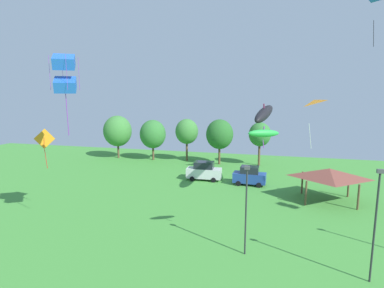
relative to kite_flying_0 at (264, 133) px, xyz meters
name	(u,v)px	position (x,y,z in m)	size (l,w,h in m)	color
kite_flying_0	(264,133)	(0.00, 0.00, 0.00)	(2.22, 1.68, 1.48)	green
kite_flying_1	(45,140)	(-19.99, 2.97, -1.62)	(1.74, 0.81, 3.80)	orange
kite_flying_2	(65,73)	(-14.18, -1.17, 4.07)	(2.12, 2.19, 6.03)	blue
kite_flying_3	(370,13)	(10.24, 17.19, 11.23)	(3.16, 2.58, 3.86)	blue
kite_flying_5	(303,117)	(3.74, 13.76, 0.28)	(2.39, 3.12, 3.90)	orange
kite_flying_6	(264,114)	(-0.30, 11.83, 0.68)	(2.47, 5.46, 2.39)	black
parked_car_leftmost	(204,171)	(-8.07, 18.24, -7.49)	(4.72, 2.21, 2.52)	silver
parked_car_second_from_left	(250,176)	(-1.95, 17.51, -7.55)	(4.17, 2.24, 2.40)	#234299
park_pavilion	(329,173)	(6.67, 13.51, -5.65)	(6.34, 5.22, 3.60)	brown
light_post_1	(375,221)	(6.61, -1.37, -4.81)	(0.36, 0.20, 7.02)	#2D2D33
light_post_2	(246,206)	(-1.01, -0.02, -5.10)	(0.36, 0.20, 6.44)	#2D2D33
treeline_tree_0	(118,131)	(-26.73, 28.97, -3.75)	(5.12, 5.12, 7.80)	brown
treeline_tree_1	(153,134)	(-19.78, 28.90, -4.10)	(4.60, 4.60, 7.17)	brown
treeline_tree_2	(187,132)	(-13.69, 29.56, -3.53)	(3.97, 3.97, 7.41)	brown
treeline_tree_3	(220,134)	(-7.71, 28.41, -3.69)	(4.49, 4.49, 7.53)	brown
treeline_tree_4	(260,135)	(-1.24, 29.18, -3.61)	(3.55, 3.55, 7.10)	brown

